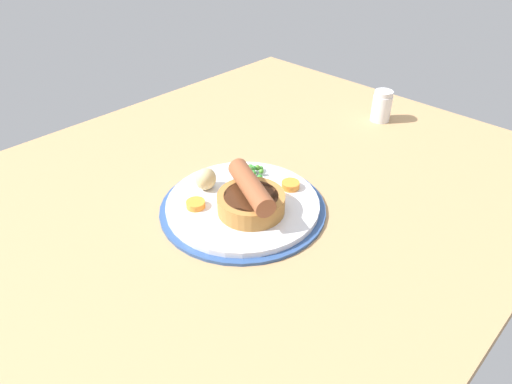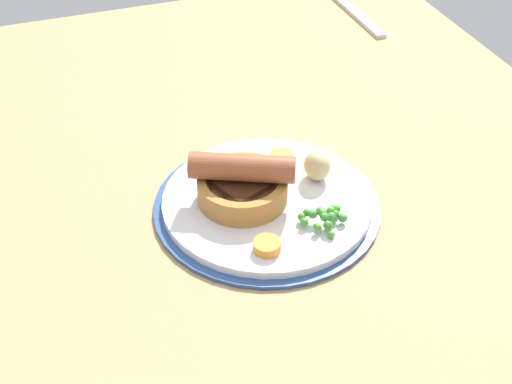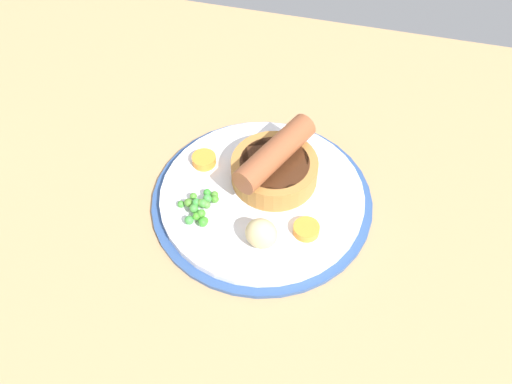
{
  "view_description": "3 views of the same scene",
  "coord_description": "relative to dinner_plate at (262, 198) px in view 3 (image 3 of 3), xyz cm",
  "views": [
    {
      "loc": [
        -37.06,
        -43.08,
        43.95
      ],
      "look_at": [
        1.83,
        -5.62,
        6.36
      ],
      "focal_mm": 32.0,
      "sensor_mm": 36.0,
      "label": 1
    },
    {
      "loc": [
        56.25,
        -24.98,
        53.04
      ],
      "look_at": [
        2.28,
        -5.69,
        6.86
      ],
      "focal_mm": 50.0,
      "sensor_mm": 36.0,
      "label": 2
    },
    {
      "loc": [
        -8.29,
        34.65,
        53.35
      ],
      "look_at": [
        1.08,
        -2.34,
        6.43
      ],
      "focal_mm": 40.0,
      "sensor_mm": 36.0,
      "label": 3
    }
  ],
  "objects": [
    {
      "name": "dining_table",
      "position": [
        -0.78,
        3.9,
        -2.07
      ],
      "size": [
        110.0,
        80.0,
        3.0
      ],
      "primitive_type": "cube",
      "color": "tan",
      "rests_on": "ground"
    },
    {
      "name": "potato_chunk_0",
      "position": [
        -1.49,
        6.43,
        2.56
      ],
      "size": [
        3.59,
        3.21,
        3.46
      ],
      "primitive_type": "ellipsoid",
      "rotation": [
        0.0,
        0.0,
        6.19
      ],
      "color": "#CCB77F",
      "rests_on": "dinner_plate"
    },
    {
      "name": "carrot_slice_3",
      "position": [
        7.56,
        -2.79,
        1.35
      ],
      "size": [
        3.71,
        3.71,
        1.03
      ],
      "primitive_type": "cylinder",
      "rotation": [
        0.0,
        0.0,
        2.68
      ],
      "color": "orange",
      "rests_on": "dinner_plate"
    },
    {
      "name": "carrot_slice_0",
      "position": [
        -5.71,
        4.01,
        1.31
      ],
      "size": [
        3.92,
        3.92,
        0.95
      ],
      "primitive_type": "cylinder",
      "rotation": [
        0.0,
        0.0,
        3.97
      ],
      "color": "orange",
      "rests_on": "dinner_plate"
    },
    {
      "name": "pea_pile",
      "position": [
        5.8,
        4.13,
        1.79
      ],
      "size": [
        4.3,
        4.92,
        1.83
      ],
      "color": "#418C35",
      "rests_on": "dinner_plate"
    },
    {
      "name": "dinner_plate",
      "position": [
        0.0,
        0.0,
        0.0
      ],
      "size": [
        24.63,
        24.63,
        1.4
      ],
      "color": "#2D4C84",
      "rests_on": "dining_table"
    },
    {
      "name": "sausage_pudding",
      "position": [
        -0.61,
        -2.5,
        2.97
      ],
      "size": [
        9.67,
        11.29,
        5.62
      ],
      "rotation": [
        0.0,
        0.0,
        1.14
      ],
      "color": "#AD7538",
      "rests_on": "dinner_plate"
    }
  ]
}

